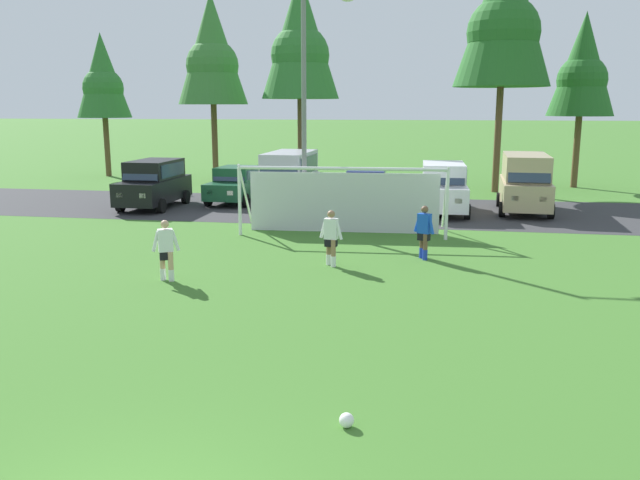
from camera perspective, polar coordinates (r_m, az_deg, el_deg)
ground_plane at (r=21.32m, az=0.80°, el=-0.69°), size 400.00×400.00×0.00m
parking_lot_strip at (r=29.22m, az=3.32°, el=2.68°), size 52.00×8.40×0.01m
soccer_ball at (r=9.76m, az=2.36°, el=-15.55°), size 0.22×0.22×0.22m
soccer_goal at (r=23.60m, az=2.05°, el=3.70°), size 7.51×2.33×2.57m
player_striker_near at (r=19.86m, az=9.13°, el=0.66°), size 0.66×0.48×1.64m
player_midfield_center at (r=18.76m, az=0.98°, el=0.16°), size 0.72×0.36×1.64m
player_defender_far at (r=17.64m, az=-13.39°, el=-0.90°), size 0.72×0.39×1.64m
parked_car_slot_far_left at (r=30.64m, az=-14.39°, el=4.85°), size 2.15×4.61×2.16m
parked_car_slot_left at (r=31.50m, az=-7.38°, el=4.86°), size 2.22×4.29×1.72m
parked_car_slot_center_left at (r=29.90m, az=-2.70°, el=5.48°), size 2.27×4.84×2.52m
parked_car_slot_center at (r=29.97m, az=4.09°, el=4.58°), size 2.13×4.25×1.72m
parked_car_slot_center_right at (r=28.61m, az=10.78°, el=4.55°), size 2.23×4.65×2.16m
parked_car_slot_right at (r=29.75m, az=17.60°, el=4.92°), size 2.39×4.90×2.52m
tree_left_edge at (r=45.38m, az=-18.58°, el=13.31°), size 3.45×3.45×9.19m
tree_mid_left at (r=40.98m, az=-9.49°, el=15.94°), size 4.21×4.21×11.22m
tree_center_back at (r=38.73m, az=-1.76°, el=17.13°), size 4.49×4.49×11.98m
tree_mid_right at (r=36.56m, az=15.92°, el=18.55°), size 5.01×5.01×13.37m
tree_right_edge at (r=39.87m, az=22.12°, el=13.84°), size 3.62×3.62×9.66m
street_lamp at (r=24.43m, az=-1.04°, el=11.25°), size 2.00×0.32×8.48m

